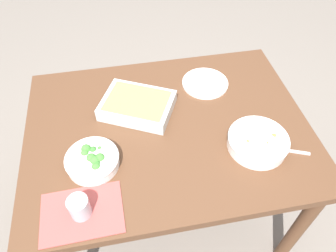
# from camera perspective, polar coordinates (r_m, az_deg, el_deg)

# --- Properties ---
(ground_plane) EXTENTS (6.00, 6.00, 0.00)m
(ground_plane) POSITION_cam_1_polar(r_m,az_deg,el_deg) (1.97, 0.00, -14.32)
(ground_plane) COLOR slate
(dining_table) EXTENTS (1.20, 0.90, 0.74)m
(dining_table) POSITION_cam_1_polar(r_m,az_deg,el_deg) (1.42, 0.00, -2.39)
(dining_table) COLOR brown
(dining_table) RESTS_ON ground_plane
(placemat) EXTENTS (0.28, 0.21, 0.00)m
(placemat) POSITION_cam_1_polar(r_m,az_deg,el_deg) (1.17, -15.21, -14.83)
(placemat) COLOR #B24C47
(placemat) RESTS_ON dining_table
(stew_bowl) EXTENTS (0.24, 0.24, 0.06)m
(stew_bowl) POSITION_cam_1_polar(r_m,az_deg,el_deg) (1.31, 15.84, -2.71)
(stew_bowl) COLOR white
(stew_bowl) RESTS_ON dining_table
(broccoli_bowl) EXTENTS (0.21, 0.21, 0.07)m
(broccoli_bowl) POSITION_cam_1_polar(r_m,az_deg,el_deg) (1.24, -13.41, -5.99)
(broccoli_bowl) COLOR white
(broccoli_bowl) RESTS_ON dining_table
(baking_dish) EXTENTS (0.37, 0.33, 0.06)m
(baking_dish) POSITION_cam_1_polar(r_m,az_deg,el_deg) (1.40, -5.52, 3.80)
(baking_dish) COLOR silver
(baking_dish) RESTS_ON dining_table
(drink_cup) EXTENTS (0.07, 0.07, 0.08)m
(drink_cup) POSITION_cam_1_polar(r_m,az_deg,el_deg) (1.14, -15.58, -14.00)
(drink_cup) COLOR #B2BCC6
(drink_cup) RESTS_ON dining_table
(side_plate) EXTENTS (0.22, 0.22, 0.01)m
(side_plate) POSITION_cam_1_polar(r_m,az_deg,el_deg) (1.55, 6.69, 7.66)
(side_plate) COLOR white
(side_plate) RESTS_ON dining_table
(spoon_by_stew) EXTENTS (0.17, 0.08, 0.01)m
(spoon_by_stew) POSITION_cam_1_polar(r_m,az_deg,el_deg) (1.35, 19.63, -3.98)
(spoon_by_stew) COLOR silver
(spoon_by_stew) RESTS_ON dining_table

